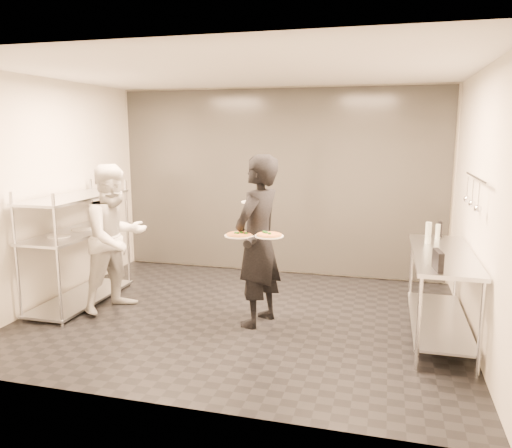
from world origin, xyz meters
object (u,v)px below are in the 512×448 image
(prep_counter, at_px, (441,280))
(waiter, at_px, (258,241))
(salad_plate, at_px, (255,201))
(bottle_green, at_px, (428,233))
(pos_monitor, at_px, (438,260))
(pass_rack, at_px, (78,243))
(bottle_dark, at_px, (440,229))
(chef, at_px, (116,238))
(pizza_plate_far, at_px, (269,235))
(pizza_plate_near, at_px, (239,235))
(bottle_clear, at_px, (438,232))

(prep_counter, distance_m, waiter, 1.98)
(salad_plate, height_order, bottle_green, salad_plate)
(pos_monitor, xyz_separation_m, bottle_green, (-0.01, 1.14, 0.03))
(bottle_green, bearing_deg, salad_plate, -171.42)
(waiter, xyz_separation_m, salad_plate, (-0.11, 0.26, 0.42))
(pass_rack, distance_m, prep_counter, 4.33)
(bottle_dark, bearing_deg, chef, -166.53)
(salad_plate, bearing_deg, pass_rack, -176.70)
(prep_counter, distance_m, bottle_dark, 0.89)
(waiter, bearing_deg, bottle_green, 123.56)
(pizza_plate_far, height_order, bottle_dark, pizza_plate_far)
(chef, xyz_separation_m, pos_monitor, (3.61, -0.62, 0.12))
(pizza_plate_far, relative_size, bottle_green, 1.27)
(prep_counter, relative_size, salad_plate, 5.90)
(chef, xyz_separation_m, pizza_plate_near, (1.61, -0.18, 0.16))
(waiter, relative_size, chef, 1.08)
(pizza_plate_near, height_order, bottle_green, bottle_green)
(chef, distance_m, bottle_green, 3.65)
(waiter, height_order, bottle_clear, waiter)
(prep_counter, height_order, bottle_clear, bottle_clear)
(pizza_plate_far, distance_m, bottle_dark, 2.15)
(bottle_green, bearing_deg, chef, -171.77)
(pizza_plate_far, height_order, pos_monitor, pizza_plate_far)
(salad_plate, bearing_deg, waiter, -67.51)
(pos_monitor, bearing_deg, pizza_plate_far, 160.23)
(chef, bearing_deg, bottle_dark, -52.24)
(pos_monitor, bearing_deg, pass_rack, 162.35)
(salad_plate, relative_size, pos_monitor, 1.22)
(waiter, relative_size, salad_plate, 6.26)
(pizza_plate_near, bearing_deg, chef, 173.63)
(waiter, height_order, pizza_plate_near, waiter)
(pizza_plate_near, bearing_deg, bottle_clear, 24.00)
(pass_rack, xyz_separation_m, bottle_green, (4.20, 0.42, 0.27))
(waiter, bearing_deg, salad_plate, -140.76)
(bottle_dark, bearing_deg, prep_counter, -92.47)
(pizza_plate_near, bearing_deg, prep_counter, 7.58)
(salad_plate, bearing_deg, pos_monitor, -23.65)
(waiter, xyz_separation_m, chef, (-1.78, 0.03, -0.07))
(bottle_green, relative_size, bottle_dark, 1.28)
(pass_rack, relative_size, pizza_plate_near, 4.92)
(pos_monitor, bearing_deg, waiter, 154.20)
(bottle_clear, bearing_deg, pass_rack, -171.30)
(prep_counter, relative_size, pizza_plate_near, 5.54)
(prep_counter, bearing_deg, salad_plate, 176.43)
(pizza_plate_far, distance_m, pos_monitor, 1.68)
(pizza_plate_near, distance_m, bottle_dark, 2.41)
(pizza_plate_far, bearing_deg, bottle_clear, 30.49)
(prep_counter, distance_m, pos_monitor, 0.82)
(pass_rack, xyz_separation_m, waiter, (2.38, -0.13, 0.19))
(waiter, relative_size, bottle_dark, 10.22)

